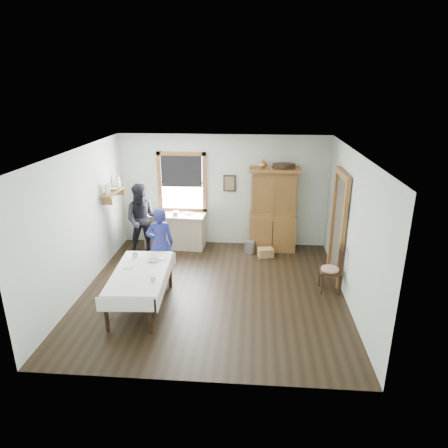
% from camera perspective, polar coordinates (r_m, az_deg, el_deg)
% --- Properties ---
extents(room, '(5.01, 5.01, 2.70)m').
position_cam_1_polar(room, '(7.31, -1.65, -0.25)').
color(room, black).
rests_on(room, ground).
extents(window, '(1.18, 0.07, 1.48)m').
position_cam_1_polar(window, '(9.71, -6.03, 6.38)').
color(window, white).
rests_on(window, room).
extents(doorway, '(0.09, 1.14, 2.22)m').
position_cam_1_polar(doorway, '(8.31, 16.10, 0.08)').
color(doorway, '#433B30').
rests_on(doorway, room).
extents(wall_shelf, '(0.24, 1.00, 0.44)m').
position_cam_1_polar(wall_shelf, '(9.21, -15.49, 4.69)').
color(wall_shelf, brown).
rests_on(wall_shelf, room).
extents(framed_picture, '(0.30, 0.04, 0.40)m').
position_cam_1_polar(framed_picture, '(9.59, 0.79, 5.83)').
color(framed_picture, '#321B11').
rests_on(framed_picture, room).
extents(rug_beater, '(0.01, 0.27, 0.27)m').
position_cam_1_polar(rug_beater, '(7.63, 17.21, 2.65)').
color(rug_beater, black).
rests_on(rug_beater, room).
extents(work_counter, '(1.50, 0.64, 0.84)m').
position_cam_1_polar(work_counter, '(9.79, -6.99, -0.94)').
color(work_counter, tan).
rests_on(work_counter, room).
extents(china_hutch, '(1.17, 0.57, 1.99)m').
position_cam_1_polar(china_hutch, '(9.47, 7.01, 2.00)').
color(china_hutch, brown).
rests_on(china_hutch, room).
extents(dining_table, '(1.05, 1.84, 0.71)m').
position_cam_1_polar(dining_table, '(7.34, -11.75, -9.10)').
color(dining_table, white).
rests_on(dining_table, room).
extents(spindle_chair, '(0.47, 0.47, 0.95)m').
position_cam_1_polar(spindle_chair, '(7.92, 14.97, -6.17)').
color(spindle_chair, '#321B11').
rests_on(spindle_chair, room).
extents(pail, '(0.32, 0.32, 0.29)m').
position_cam_1_polar(pail, '(9.52, 3.76, -3.22)').
color(pail, '#9FA0A7').
rests_on(pail, room).
extents(wicker_basket, '(0.39, 0.31, 0.20)m').
position_cam_1_polar(wicker_basket, '(9.34, 5.97, -4.07)').
color(wicker_basket, '#A27749').
rests_on(wicker_basket, room).
extents(woman_blue, '(0.60, 0.49, 1.41)m').
position_cam_1_polar(woman_blue, '(8.15, -9.08, -3.21)').
color(woman_blue, navy).
rests_on(woman_blue, room).
extents(figure_dark, '(0.85, 0.71, 1.57)m').
position_cam_1_polar(figure_dark, '(9.38, -11.50, 0.23)').
color(figure_dark, black).
rests_on(figure_dark, room).
extents(table_cup_a, '(0.13, 0.13, 0.09)m').
position_cam_1_polar(table_cup_a, '(7.70, -12.60, -4.41)').
color(table_cup_a, silver).
rests_on(table_cup_a, dining_table).
extents(table_cup_b, '(0.09, 0.09, 0.09)m').
position_cam_1_polar(table_cup_b, '(6.73, -10.13, -7.90)').
color(table_cup_b, silver).
rests_on(table_cup_b, dining_table).
extents(table_bowl, '(0.23, 0.23, 0.05)m').
position_cam_1_polar(table_bowl, '(7.49, -10.12, -5.11)').
color(table_bowl, silver).
rests_on(table_bowl, dining_table).
extents(counter_book, '(0.28, 0.28, 0.02)m').
position_cam_1_polar(counter_book, '(9.63, -5.69, 1.46)').
color(counter_book, brown).
rests_on(counter_book, work_counter).
extents(counter_bowl, '(0.22, 0.22, 0.06)m').
position_cam_1_polar(counter_bowl, '(9.60, -9.41, 1.37)').
color(counter_bowl, silver).
rests_on(counter_bowl, work_counter).
extents(shelf_bowl, '(0.22, 0.22, 0.05)m').
position_cam_1_polar(shelf_bowl, '(9.22, -15.48, 4.86)').
color(shelf_bowl, silver).
rests_on(shelf_bowl, wall_shelf).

